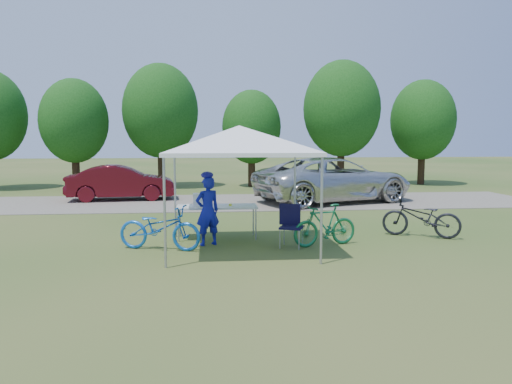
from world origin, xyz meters
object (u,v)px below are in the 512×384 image
Objects in this scene: minivan at (334,180)px; sedan at (121,183)px; bike_blue at (160,228)px; cooler at (202,200)px; folding_table at (217,207)px; folding_chair at (291,222)px; bike_dark at (421,217)px; bike_green at (325,225)px; cyclist at (208,211)px.

minivan is 8.31m from sedan.
minivan is at bearing -20.28° from bike_blue.
minivan is at bearing 52.51° from cooler.
folding_chair is (1.65, -1.08, -0.19)m from folding_table.
bike_blue is 9.61m from minivan.
bike_dark reaches higher than folding_table.
minivan reaches higher than bike_dark.
sedan is at bearing 112.62° from cooler.
folding_table is 1.75m from bike_blue.
minivan is at bearing 54.66° from folding_table.
minivan is 1.48× the size of sedan.
sedan reaches higher than bike_green.
minivan is at bearing -105.24° from sedan.
cooler is 0.81m from cyclist.
cyclist is 0.84× the size of bike_dark.
cyclist is 9.24m from sedan.
cooler reaches higher than folding_table.
cyclist is (-0.23, -0.78, 0.03)m from folding_table.
cooler is at bearing -103.62° from cyclist.
minivan is (-0.48, 6.80, 0.37)m from bike_dark.
bike_blue is 6.38m from bike_dark.
folding_table is 5.07m from bike_dark.
sedan is (-6.06, 8.93, 0.22)m from bike_green.
sedan is at bearing -92.36° from cyclist.
bike_blue is at bearing -128.05° from cooler.
folding_chair is 2.26× the size of cooler.
sedan reaches higher than bike_dark.
folding_table is at bearing -130.27° from cyclist.
bike_blue is at bearing 123.38° from minivan.
folding_chair is 3.47m from bike_dark.
cyclist reaches higher than folding_table.
cyclist is at bearing -79.70° from cooler.
cooler is at bearing -65.10° from bike_dark.
bike_blue is (-1.28, -1.16, -0.27)m from folding_table.
sedan is at bearing -162.84° from bike_green.
minivan is at bearing -147.51° from cyclist.
cooler is 0.23× the size of bike_blue.
sedan is at bearing 61.53° from minivan.
cyclist is (0.14, -0.78, -0.17)m from cooler.
bike_dark reaches higher than bike_green.
bike_green is (0.79, -0.04, -0.09)m from folding_chair.
folding_chair is at bearing -28.15° from cooler.
cyclist is at bearing -114.21° from bike_green.
cyclist reaches higher than bike_blue.
sedan is at bearing -104.58° from bike_dark.
bike_dark is at bearing 33.49° from folding_chair.
bike_green is at bearing -21.76° from cooler.
bike_dark reaches higher than bike_blue.
folding_table is at bearing -65.38° from bike_dark.
minivan is (2.13, 7.57, 0.39)m from bike_green.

